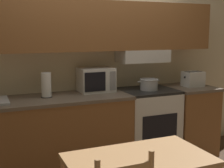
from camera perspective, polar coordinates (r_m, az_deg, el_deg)
ground_plane at (r=4.24m, az=-3.75°, el=-13.22°), size 16.00×16.00×0.00m
wall_back at (r=3.86m, az=-3.45°, el=6.97°), size 5.54×0.38×2.55m
lower_counter_main at (r=3.63m, az=-11.74°, el=-9.61°), size 1.89×0.67×0.92m
lower_counter_right_stub at (r=4.40m, az=13.79°, el=-6.29°), size 0.58×0.67×0.92m
stove_range at (r=4.07m, az=6.44°, el=-7.37°), size 0.68×0.63×0.92m
cooking_pot at (r=3.92m, az=6.76°, el=-0.00°), size 0.31×0.24×0.14m
microwave at (r=3.79m, az=-2.98°, el=0.80°), size 0.41×0.32×0.29m
toaster at (r=4.29m, az=14.59°, el=0.92°), size 0.27×0.20×0.20m
paper_towel_roll at (r=3.53m, az=-11.93°, el=-0.20°), size 0.12×0.12×0.27m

